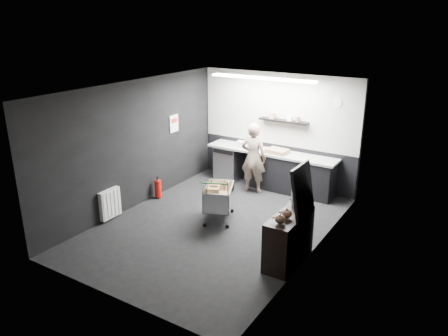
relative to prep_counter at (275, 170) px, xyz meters
The scene contains 22 objects.
floor 2.47m from the prep_counter, 93.20° to the right, with size 5.50×5.50×0.00m, color black.
ceiling 3.30m from the prep_counter, 93.20° to the right, with size 5.50×5.50×0.00m, color white.
wall_back 0.96m from the prep_counter, 112.30° to the left, with size 5.50×5.50×0.00m, color black.
wall_front 5.25m from the prep_counter, 91.50° to the right, with size 5.50×5.50×0.00m, color black.
wall_left 3.35m from the prep_counter, 131.43° to the right, with size 5.50×5.50×0.00m, color black.
wall_right 3.18m from the prep_counter, 52.38° to the right, with size 5.50×5.50×0.00m, color black.
kitchen_wall_panel 1.43m from the prep_counter, 113.58° to the left, with size 3.95×0.02×1.70m, color #B9BAB5.
dado_panel 0.34m from the prep_counter, 113.58° to the left, with size 3.95×0.02×1.00m, color black.
floating_shelf 1.18m from the prep_counter, 72.13° to the left, with size 1.20×0.22×0.04m, color black.
wall_clock 2.13m from the prep_counter, 13.36° to the left, with size 0.20×0.20×0.03m, color white.
poster 2.63m from the prep_counter, 152.11° to the right, with size 0.02×0.30×0.40m, color white.
poster_red_band 2.66m from the prep_counter, 152.05° to the right, with size 0.01×0.22×0.10m, color red.
radiator 3.92m from the prep_counter, 122.01° to the right, with size 0.10×0.50×0.60m, color white.
ceiling_strip 2.29m from the prep_counter, 103.37° to the right, with size 2.40×0.20×0.04m, color white.
prep_counter is the anchor object (origin of this frame).
person 0.68m from the prep_counter, 128.52° to the right, with size 0.60×0.39×1.65m, color #C0AD98.
shopping_cart 2.17m from the prep_counter, 95.86° to the right, with size 0.85×1.09×0.97m.
sideboard 3.30m from the prep_counter, 60.21° to the right, with size 0.49×1.15×1.72m.
fire_extinguisher 2.79m from the prep_counter, 135.51° to the right, with size 0.15×0.15×0.50m.
cardboard_box 0.50m from the prep_counter, 45.25° to the right, with size 0.48×0.36×0.10m, color #977551.
pink_tub 0.84m from the prep_counter, behind, with size 0.18×0.18×0.18m, color silver.
white_container 1.06m from the prep_counter, behind, with size 0.17×0.13×0.15m, color white.
Camera 1 is at (4.26, -6.51, 3.92)m, focal length 35.00 mm.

